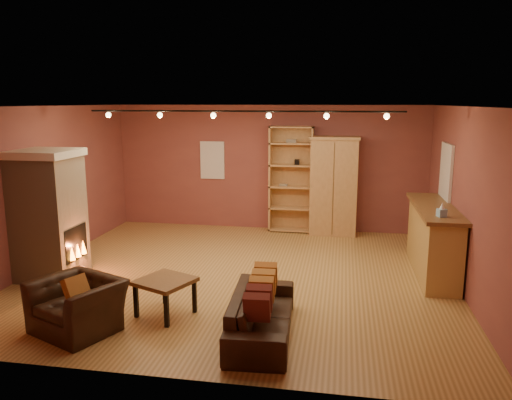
% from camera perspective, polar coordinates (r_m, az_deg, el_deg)
% --- Properties ---
extents(floor, '(7.00, 7.00, 0.00)m').
position_cam_1_polar(floor, '(8.50, -1.92, -8.57)').
color(floor, olive).
rests_on(floor, ground).
extents(ceiling, '(7.00, 7.00, 0.00)m').
position_cam_1_polar(ceiling, '(8.00, -2.05, 10.66)').
color(ceiling, '#59301C').
rests_on(ceiling, back_wall).
extents(back_wall, '(7.00, 0.02, 2.80)m').
position_cam_1_polar(back_wall, '(11.30, 1.43, 3.69)').
color(back_wall, brown).
rests_on(back_wall, floor).
extents(left_wall, '(0.02, 6.50, 2.80)m').
position_cam_1_polar(left_wall, '(9.49, -23.14, 1.36)').
color(left_wall, brown).
rests_on(left_wall, floor).
extents(right_wall, '(0.02, 6.50, 2.80)m').
position_cam_1_polar(right_wall, '(8.18, 22.79, -0.07)').
color(right_wall, brown).
rests_on(right_wall, floor).
extents(fireplace, '(1.01, 0.98, 2.12)m').
position_cam_1_polar(fireplace, '(8.81, -22.57, -1.55)').
color(fireplace, tan).
rests_on(fireplace, floor).
extents(back_window, '(0.56, 0.04, 0.86)m').
position_cam_1_polar(back_window, '(11.52, -5.01, 4.55)').
color(back_window, silver).
rests_on(back_window, back_wall).
extents(bookcase, '(0.96, 0.37, 2.35)m').
position_cam_1_polar(bookcase, '(11.14, 4.05, 2.49)').
color(bookcase, tan).
rests_on(bookcase, floor).
extents(armoire, '(1.06, 0.60, 2.15)m').
position_cam_1_polar(armoire, '(10.96, 8.86, 1.63)').
color(armoire, tan).
rests_on(armoire, floor).
extents(bar_counter, '(0.65, 2.44, 1.17)m').
position_cam_1_polar(bar_counter, '(8.94, 19.58, -4.25)').
color(bar_counter, tan).
rests_on(bar_counter, floor).
extents(tissue_box, '(0.16, 0.16, 0.23)m').
position_cam_1_polar(tissue_box, '(8.00, 20.47, -1.17)').
color(tissue_box, '#8BBEDF').
rests_on(tissue_box, bar_counter).
extents(right_window, '(0.05, 0.90, 1.00)m').
position_cam_1_polar(right_window, '(9.48, 20.91, 3.04)').
color(right_window, silver).
rests_on(right_window, right_wall).
extents(loveseat, '(0.66, 1.89, 0.77)m').
position_cam_1_polar(loveseat, '(6.34, 0.66, -11.97)').
color(loveseat, black).
rests_on(loveseat, floor).
extents(armchair, '(1.20, 1.02, 0.89)m').
position_cam_1_polar(armchair, '(6.80, -19.78, -10.39)').
color(armchair, black).
rests_on(armchair, floor).
extents(coffee_table, '(0.88, 0.88, 0.51)m').
position_cam_1_polar(coffee_table, '(6.98, -10.35, -9.48)').
color(coffee_table, brown).
rests_on(coffee_table, floor).
extents(track_rail, '(5.20, 0.09, 0.13)m').
position_cam_1_polar(track_rail, '(8.20, -1.75, 9.88)').
color(track_rail, black).
rests_on(track_rail, ceiling).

